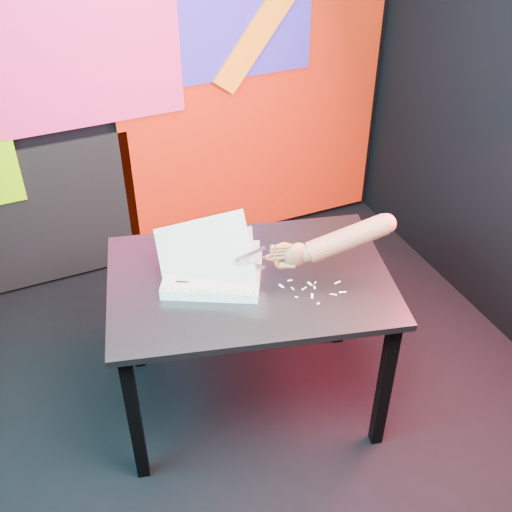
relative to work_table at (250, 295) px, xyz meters
name	(u,v)px	position (x,y,z in m)	size (l,w,h in m)	color
room	(250,176)	(-0.08, -0.19, 0.69)	(3.01, 3.01, 2.71)	black
backdrop	(154,112)	(-0.02, 1.27, 0.30)	(2.88, 0.05, 2.08)	red
work_table	(250,295)	(0.00, 0.00, 0.00)	(1.31, 1.03, 0.75)	black
printout_stack	(212,274)	(-0.14, 0.05, 0.12)	(0.47, 0.43, 0.29)	white
scissors	(279,256)	(0.10, -0.07, 0.22)	(0.22, 0.07, 0.13)	#B9B9B9
hand_forearm	(339,241)	(0.33, -0.13, 0.27)	(0.48, 0.17, 0.21)	brown
paper_clippings	(312,289)	(0.20, -0.17, 0.10)	(0.24, 0.18, 0.00)	silver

